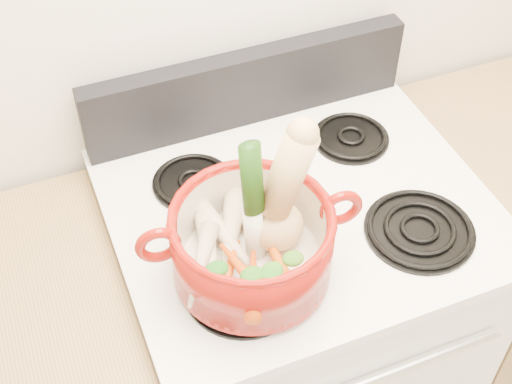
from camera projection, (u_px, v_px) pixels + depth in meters
name	position (u px, v px, depth m)	size (l,w,h in m)	color
stove_body	(292.00, 333.00, 1.84)	(0.76, 0.65, 0.92)	white
cooktop	(300.00, 209.00, 1.50)	(0.78, 0.67, 0.03)	white
control_backsplash	(248.00, 87.00, 1.62)	(0.76, 0.05, 0.18)	black
oven_handle	(368.00, 381.00, 1.39)	(0.02, 0.02, 0.60)	silver
burner_front_left	(243.00, 287.00, 1.33)	(0.22, 0.22, 0.02)	black
burner_front_right	(420.00, 229.00, 1.43)	(0.22, 0.22, 0.02)	black
burner_back_left	(193.00, 181.00, 1.52)	(0.17, 0.17, 0.02)	black
burner_back_right	(351.00, 137.00, 1.62)	(0.17, 0.17, 0.02)	black
dutch_oven	(252.00, 244.00, 1.30)	(0.30, 0.30, 0.15)	maroon
pot_handle_left	(158.00, 245.00, 1.23)	(0.08, 0.08, 0.02)	maroon
pot_handle_right	(341.00, 208.00, 1.29)	(0.08, 0.08, 0.02)	maroon
squash	(277.00, 194.00, 1.26)	(0.11, 0.11, 0.26)	tan
leek	(254.00, 202.00, 1.24)	(0.04, 0.04, 0.27)	white
ginger	(258.00, 218.00, 1.37)	(0.07, 0.05, 0.04)	tan
parsnip_0	(229.00, 246.00, 1.32)	(0.05, 0.05, 0.24)	beige
parsnip_1	(210.00, 254.00, 1.30)	(0.04, 0.04, 0.20)	beige
parsnip_2	(226.00, 235.00, 1.32)	(0.05, 0.05, 0.21)	beige
parsnip_3	(200.00, 264.00, 1.27)	(0.04, 0.04, 0.17)	beige
carrot_0	(253.00, 276.00, 1.28)	(0.03, 0.03, 0.14)	#CF5D0A
carrot_1	(228.00, 273.00, 1.27)	(0.03, 0.03, 0.14)	#CB440A
carrot_2	(276.00, 257.00, 1.29)	(0.03, 0.03, 0.15)	#D3480A
carrot_3	(253.00, 285.00, 1.24)	(0.03, 0.03, 0.14)	#E0500B
carrot_4	(246.00, 275.00, 1.25)	(0.03, 0.03, 0.16)	#CA460A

